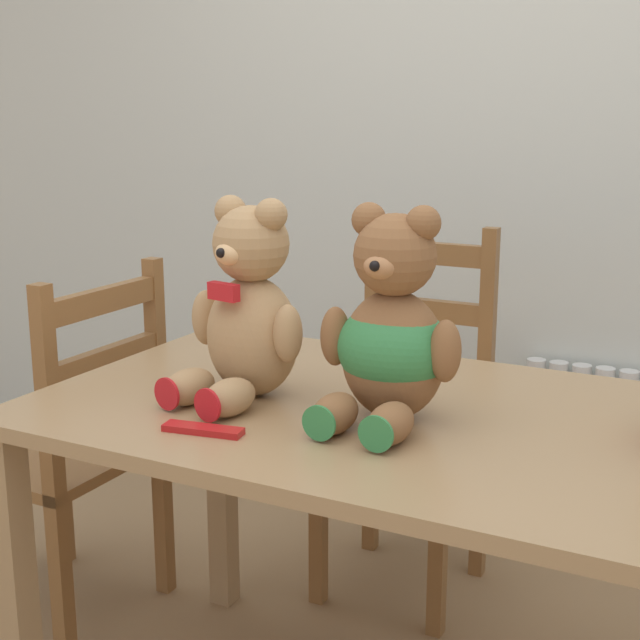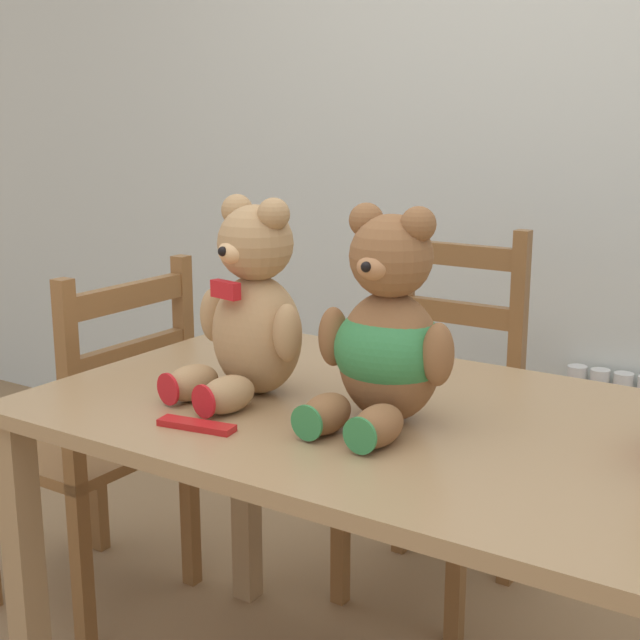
{
  "view_description": "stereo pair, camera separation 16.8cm",
  "coord_description": "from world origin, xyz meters",
  "px_view_note": "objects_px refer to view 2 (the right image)",
  "views": [
    {
      "loc": [
        0.63,
        -1.08,
        1.32
      ],
      "look_at": [
        -0.12,
        0.38,
        0.94
      ],
      "focal_mm": 50.0,
      "sensor_mm": 36.0,
      "label": 1
    },
    {
      "loc": [
        0.78,
        -1.0,
        1.32
      ],
      "look_at": [
        -0.12,
        0.38,
        0.94
      ],
      "focal_mm": 50.0,
      "sensor_mm": 36.0,
      "label": 2
    }
  ],
  "objects_px": {
    "teddy_bear_left": "(251,311)",
    "chocolate_bar": "(197,425)",
    "wooden_chair_side": "(98,441)",
    "teddy_bear_right": "(387,338)",
    "wooden_chair_behind": "(437,423)"
  },
  "relations": [
    {
      "from": "wooden_chair_behind",
      "to": "chocolate_bar",
      "type": "bearing_deg",
      "value": 89.39
    },
    {
      "from": "wooden_chair_side",
      "to": "chocolate_bar",
      "type": "bearing_deg",
      "value": -119.71
    },
    {
      "from": "chocolate_bar",
      "to": "teddy_bear_left",
      "type": "bearing_deg",
      "value": 100.42
    },
    {
      "from": "wooden_chair_behind",
      "to": "chocolate_bar",
      "type": "distance_m",
      "value": 1.02
    },
    {
      "from": "wooden_chair_side",
      "to": "teddy_bear_left",
      "type": "distance_m",
      "value": 0.84
    },
    {
      "from": "wooden_chair_side",
      "to": "chocolate_bar",
      "type": "xyz_separation_m",
      "value": [
        0.71,
        -0.4,
        0.31
      ]
    },
    {
      "from": "wooden_chair_behind",
      "to": "teddy_bear_left",
      "type": "height_order",
      "value": "teddy_bear_left"
    },
    {
      "from": "wooden_chair_behind",
      "to": "chocolate_bar",
      "type": "xyz_separation_m",
      "value": [
        -0.01,
        -0.98,
        0.29
      ]
    },
    {
      "from": "chocolate_bar",
      "to": "teddy_bear_right",
      "type": "bearing_deg",
      "value": 40.1
    },
    {
      "from": "wooden_chair_behind",
      "to": "wooden_chair_side",
      "type": "bearing_deg",
      "value": 38.51
    },
    {
      "from": "wooden_chair_side",
      "to": "teddy_bear_left",
      "type": "bearing_deg",
      "value": -105.58
    },
    {
      "from": "teddy_bear_right",
      "to": "chocolate_bar",
      "type": "height_order",
      "value": "teddy_bear_right"
    },
    {
      "from": "teddy_bear_left",
      "to": "chocolate_bar",
      "type": "height_order",
      "value": "teddy_bear_left"
    },
    {
      "from": "teddy_bear_left",
      "to": "chocolate_bar",
      "type": "relative_size",
      "value": 2.7
    },
    {
      "from": "teddy_bear_right",
      "to": "chocolate_bar",
      "type": "distance_m",
      "value": 0.38
    }
  ]
}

